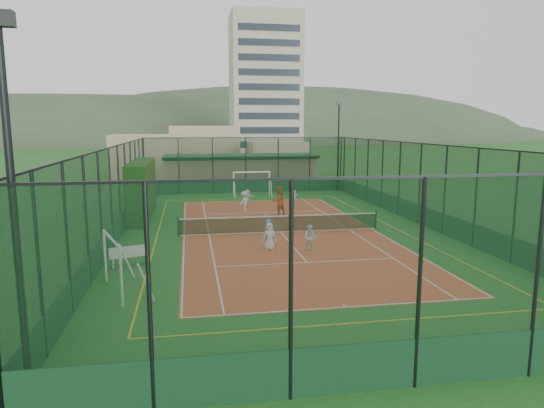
{
  "coord_description": "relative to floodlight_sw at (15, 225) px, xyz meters",
  "views": [
    {
      "loc": [
        -5.11,
        -26.88,
        6.12
      ],
      "look_at": [
        -0.02,
        2.78,
        1.2
      ],
      "focal_mm": 32.0,
      "sensor_mm": 36.0,
      "label": 1
    }
  ],
  "objects": [
    {
      "name": "child_far_right",
      "position": [
        11.29,
        25.02,
        -3.47
      ],
      "size": [
        0.81,
        0.54,
        1.28
      ],
      "primitive_type": "imported",
      "rotation": [
        0.0,
        0.0,
        2.81
      ],
      "color": "white",
      "rests_on": "court_slab"
    },
    {
      "name": "child_far_back",
      "position": [
        7.83,
        26.13,
        -3.48
      ],
      "size": [
        1.21,
        0.53,
        1.27
      ],
      "primitive_type": "imported",
      "rotation": [
        0.0,
        0.0,
        3.28
      ],
      "color": "white",
      "rests_on": "court_slab"
    },
    {
      "name": "tennis_balls",
      "position": [
        8.35,
        18.3,
        -4.08
      ],
      "size": [
        3.75,
        1.52,
        0.07
      ],
      "color": "#CCE033",
      "rests_on": "court_slab"
    },
    {
      "name": "white_bench",
      "position": [
        0.8,
        11.09,
        -3.65
      ],
      "size": [
        1.75,
        0.96,
        0.95
      ],
      "primitive_type": null,
      "rotation": [
        0.0,
        0.0,
        0.32
      ],
      "color": "white",
      "rests_on": "ground"
    },
    {
      "name": "hedge_left",
      "position": [
        0.3,
        23.11,
        -2.27
      ],
      "size": [
        1.27,
        8.49,
        3.72
      ],
      "primitive_type": "cube",
      "color": "black",
      "rests_on": "ground"
    },
    {
      "name": "child_near_mid",
      "position": [
        7.31,
        12.84,
        -3.37
      ],
      "size": [
        0.63,
        0.51,
        1.5
      ],
      "primitive_type": "imported",
      "rotation": [
        0.0,
        0.0,
        0.32
      ],
      "color": "#4C8ED8",
      "rests_on": "court_slab"
    },
    {
      "name": "perimeter_fence",
      "position": [
        8.6,
        16.6,
        -1.62
      ],
      "size": [
        18.12,
        34.12,
        5.0
      ],
      "primitive_type": null,
      "color": "black",
      "rests_on": "ground"
    },
    {
      "name": "clubhouse",
      "position": [
        8.6,
        38.6,
        -2.55
      ],
      "size": [
        15.2,
        7.2,
        3.15
      ],
      "primitive_type": null,
      "color": "tan",
      "rests_on": "ground"
    },
    {
      "name": "child_near_right",
      "position": [
        9.24,
        12.17,
        -3.46
      ],
      "size": [
        0.76,
        0.68,
        1.3
      ],
      "primitive_type": "imported",
      "rotation": [
        0.0,
        0.0,
        -0.36
      ],
      "color": "white",
      "rests_on": "court_slab"
    },
    {
      "name": "floodlight_sw",
      "position": [
        0.0,
        0.0,
        0.0
      ],
      "size": [
        0.6,
        0.26,
        8.25
      ],
      "primitive_type": null,
      "color": "black",
      "rests_on": "ground"
    },
    {
      "name": "court_slab",
      "position": [
        8.6,
        16.6,
        -4.12
      ],
      "size": [
        11.17,
        23.97,
        0.01
      ],
      "primitive_type": "cube",
      "color": "#BF442A",
      "rests_on": "ground"
    },
    {
      "name": "tennis_net",
      "position": [
        8.6,
        16.6,
        -3.59
      ],
      "size": [
        11.67,
        0.12,
        1.06
      ],
      "primitive_type": null,
      "color": "black",
      "rests_on": "ground"
    },
    {
      "name": "coach",
      "position": [
        9.42,
        21.67,
        -3.11
      ],
      "size": [
        1.2,
        1.09,
        2.02
      ],
      "primitive_type": "imported",
      "rotation": [
        0.0,
        0.0,
        3.54
      ],
      "color": "red",
      "rests_on": "court_slab"
    },
    {
      "name": "ground",
      "position": [
        8.6,
        16.6,
        -4.12
      ],
      "size": [
        300.0,
        300.0,
        0.0
      ],
      "primitive_type": "plane",
      "color": "#21561D",
      "rests_on": "ground"
    },
    {
      "name": "child_near_left",
      "position": [
        7.31,
        12.71,
        -3.44
      ],
      "size": [
        0.67,
        0.44,
        1.35
      ],
      "primitive_type": "imported",
      "rotation": [
        0.0,
        0.0,
        0.02
      ],
      "color": "white",
      "rests_on": "court_slab"
    },
    {
      "name": "apartment_tower",
      "position": [
        20.6,
        98.6,
        10.88
      ],
      "size": [
        15.0,
        12.0,
        30.0
      ],
      "primitive_type": "cube",
      "color": "beige",
      "rests_on": "ground"
    },
    {
      "name": "futsal_goal_near",
      "position": [
        0.63,
        7.52,
        -3.1
      ],
      "size": [
        3.32,
        1.9,
        2.06
      ],
      "primitive_type": null,
      "rotation": [
        0.0,
        0.0,
        1.9
      ],
      "color": "white",
      "rests_on": "ground"
    },
    {
      "name": "floodlight_ne",
      "position": [
        17.2,
        33.2,
        0.0
      ],
      "size": [
        0.6,
        0.26,
        8.25
      ],
      "primitive_type": null,
      "color": "black",
      "rests_on": "ground"
    },
    {
      "name": "child_far_left",
      "position": [
        7.29,
        23.52,
        -3.38
      ],
      "size": [
        1.06,
        1.05,
        1.47
      ],
      "primitive_type": "imported",
      "rotation": [
        0.0,
        0.0,
        3.9
      ],
      "color": "white",
      "rests_on": "court_slab"
    },
    {
      "name": "distant_hills",
      "position": [
        8.6,
        166.6,
        -4.12
      ],
      "size": [
        200.0,
        60.0,
        24.0
      ],
      "primitive_type": null,
      "color": "#384C33",
      "rests_on": "ground"
    },
    {
      "name": "futsal_goal_far",
      "position": [
        8.8,
        31.12,
        -3.08
      ],
      "size": [
        3.28,
        1.04,
        2.1
      ],
      "primitive_type": null,
      "rotation": [
        0.0,
        0.0,
        0.03
      ],
      "color": "white",
      "rests_on": "ground"
    }
  ]
}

